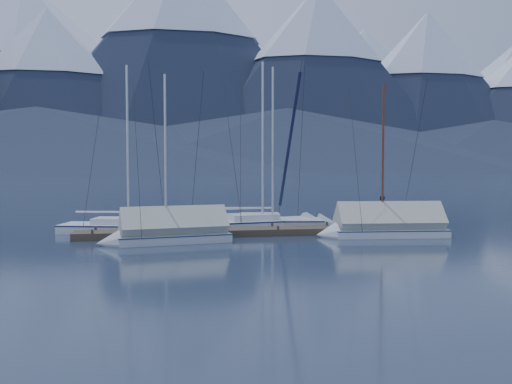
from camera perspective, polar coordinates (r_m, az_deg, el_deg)
The scene contains 10 objects.
ground at distance 25.83m, azimuth 0.79°, elevation -5.11°, with size 1000.00×1000.00×0.00m, color #162133.
mountain_range at distance 399.45m, azimuth -9.00°, elevation 10.88°, with size 877.00×584.00×150.50m.
dock at distance 27.76m, azimuth 0.00°, elevation -4.31°, with size 18.00×1.50×0.54m.
mooring_posts at distance 27.65m, azimuth -1.02°, elevation -3.84°, with size 15.12×1.52×0.35m.
sailboat_open_left at distance 29.34m, azimuth -12.30°, elevation -3.87°, with size 7.58×3.78×9.66m.
sailboat_open_mid at distance 30.85m, azimuth 1.64°, elevation -3.45°, with size 8.01×3.68×10.24m.
sailboat_open_right at distance 31.01m, azimuth 2.74°, elevation -3.42°, with size 7.79×3.46×9.99m.
sailboat_covered_near at distance 27.84m, azimuth 12.86°, elevation -3.72°, with size 6.67×2.84×8.45m.
sailboat_covered_far at distance 25.34m, azimuth -9.72°, elevation -4.37°, with size 6.25×2.85×8.48m.
person at distance 30.13m, azimuth 13.18°, elevation -1.87°, with size 0.58×0.38×1.58m, color black.
Camera 1 is at (-4.89, -25.10, 3.64)m, focal length 38.00 mm.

